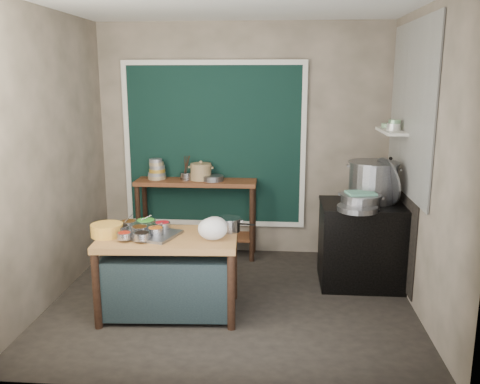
# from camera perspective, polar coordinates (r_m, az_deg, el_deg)

# --- Properties ---
(floor) EXTENTS (3.50, 3.00, 0.02)m
(floor) POSITION_cam_1_polar(r_m,az_deg,el_deg) (5.15, -0.94, -12.17)
(floor) COLOR #29241F
(floor) RESTS_ON ground
(back_wall) EXTENTS (3.50, 0.02, 2.80)m
(back_wall) POSITION_cam_1_polar(r_m,az_deg,el_deg) (6.22, 0.34, 5.75)
(back_wall) COLOR gray
(back_wall) RESTS_ON floor
(left_wall) EXTENTS (0.02, 3.00, 2.80)m
(left_wall) POSITION_cam_1_polar(r_m,az_deg,el_deg) (5.20, -20.73, 3.54)
(left_wall) COLOR gray
(left_wall) RESTS_ON floor
(right_wall) EXTENTS (0.02, 3.00, 2.80)m
(right_wall) POSITION_cam_1_polar(r_m,az_deg,el_deg) (4.89, 20.05, 3.05)
(right_wall) COLOR gray
(right_wall) RESTS_ON floor
(ceiling) EXTENTS (3.50, 3.00, 0.02)m
(ceiling) POSITION_cam_1_polar(r_m,az_deg,el_deg) (4.71, -1.07, 20.70)
(ceiling) COLOR gray
(ceiling) RESTS_ON back_wall
(curtain_panel) EXTENTS (2.10, 0.02, 1.90)m
(curtain_panel) POSITION_cam_1_polar(r_m,az_deg,el_deg) (6.22, -2.91, 5.27)
(curtain_panel) COLOR black
(curtain_panel) RESTS_ON back_wall
(curtain_frame) EXTENTS (2.22, 0.03, 2.02)m
(curtain_frame) POSITION_cam_1_polar(r_m,az_deg,el_deg) (6.21, -2.93, 5.26)
(curtain_frame) COLOR beige
(curtain_frame) RESTS_ON back_wall
(tile_panel) EXTENTS (0.02, 1.70, 1.70)m
(tile_panel) POSITION_cam_1_polar(r_m,az_deg,el_deg) (5.36, 18.61, 8.80)
(tile_panel) COLOR #B2B2AA
(tile_panel) RESTS_ON right_wall
(soot_patch) EXTENTS (0.01, 1.30, 1.30)m
(soot_patch) POSITION_cam_1_polar(r_m,az_deg,el_deg) (5.64, 17.60, -2.84)
(soot_patch) COLOR black
(soot_patch) RESTS_ON right_wall
(wall_shelf) EXTENTS (0.22, 0.70, 0.03)m
(wall_shelf) POSITION_cam_1_polar(r_m,az_deg,el_deg) (5.65, 16.67, 6.55)
(wall_shelf) COLOR beige
(wall_shelf) RESTS_ON right_wall
(prep_table) EXTENTS (1.29, 0.79, 0.75)m
(prep_table) POSITION_cam_1_polar(r_m,az_deg,el_deg) (4.80, -7.93, -9.18)
(prep_table) COLOR #8F5D34
(prep_table) RESTS_ON floor
(back_counter) EXTENTS (1.45, 0.40, 0.95)m
(back_counter) POSITION_cam_1_polar(r_m,az_deg,el_deg) (6.24, -4.87, -2.94)
(back_counter) COLOR brown
(back_counter) RESTS_ON floor
(stove_block) EXTENTS (0.90, 0.68, 0.85)m
(stove_block) POSITION_cam_1_polar(r_m,az_deg,el_deg) (5.55, 13.69, -5.82)
(stove_block) COLOR black
(stove_block) RESTS_ON floor
(stove_top) EXTENTS (0.92, 0.69, 0.03)m
(stove_top) POSITION_cam_1_polar(r_m,az_deg,el_deg) (5.43, 13.94, -1.41)
(stove_top) COLOR black
(stove_top) RESTS_ON stove_block
(condiment_tray) EXTENTS (0.65, 0.55, 0.02)m
(condiment_tray) POSITION_cam_1_polar(r_m,az_deg,el_deg) (4.73, -10.46, -4.63)
(condiment_tray) COLOR gray
(condiment_tray) RESTS_ON prep_table
(condiment_bowls) EXTENTS (0.52, 0.52, 0.07)m
(condiment_bowls) POSITION_cam_1_polar(r_m,az_deg,el_deg) (4.75, -11.19, -4.03)
(condiment_bowls) COLOR gray
(condiment_bowls) RESTS_ON condiment_tray
(yellow_basin) EXTENTS (0.31, 0.31, 0.11)m
(yellow_basin) POSITION_cam_1_polar(r_m,az_deg,el_deg) (4.77, -14.71, -4.14)
(yellow_basin) COLOR gold
(yellow_basin) RESTS_ON prep_table
(saucepan) EXTENTS (0.26, 0.26, 0.13)m
(saucepan) POSITION_cam_1_polar(r_m,az_deg,el_deg) (4.76, -1.25, -3.66)
(saucepan) COLOR gray
(saucepan) RESTS_ON prep_table
(plastic_bag_a) EXTENTS (0.26, 0.23, 0.20)m
(plastic_bag_a) POSITION_cam_1_polar(r_m,az_deg,el_deg) (4.51, -3.09, -4.15)
(plastic_bag_a) COLOR white
(plastic_bag_a) RESTS_ON prep_table
(plastic_bag_b) EXTENTS (0.23, 0.20, 0.17)m
(plastic_bag_b) POSITION_cam_1_polar(r_m,az_deg,el_deg) (4.65, -2.86, -3.81)
(plastic_bag_b) COLOR white
(plastic_bag_b) RESTS_ON prep_table
(bowl_stack) EXTENTS (0.22, 0.22, 0.25)m
(bowl_stack) POSITION_cam_1_polar(r_m,az_deg,el_deg) (6.24, -9.33, 2.44)
(bowl_stack) COLOR tan
(bowl_stack) RESTS_ON back_counter
(utensil_cup) EXTENTS (0.19, 0.19, 0.09)m
(utensil_cup) POSITION_cam_1_polar(r_m,az_deg,el_deg) (6.16, -6.01, 1.79)
(utensil_cup) COLOR gray
(utensil_cup) RESTS_ON back_counter
(ceramic_crock) EXTENTS (0.30, 0.30, 0.18)m
(ceramic_crock) POSITION_cam_1_polar(r_m,az_deg,el_deg) (6.13, -4.40, 2.20)
(ceramic_crock) COLOR #8F714E
(ceramic_crock) RESTS_ON back_counter
(wide_bowl) EXTENTS (0.33, 0.33, 0.06)m
(wide_bowl) POSITION_cam_1_polar(r_m,az_deg,el_deg) (6.07, -3.04, 1.56)
(wide_bowl) COLOR gray
(wide_bowl) RESTS_ON back_counter
(stock_pot) EXTENTS (0.69, 0.69, 0.42)m
(stock_pot) POSITION_cam_1_polar(r_m,az_deg,el_deg) (5.51, 14.70, 1.15)
(stock_pot) COLOR gray
(stock_pot) RESTS_ON stove_top
(pot_lid) EXTENTS (0.26, 0.51, 0.49)m
(pot_lid) POSITION_cam_1_polar(r_m,az_deg,el_deg) (5.44, 16.21, 1.23)
(pot_lid) COLOR gray
(pot_lid) RESTS_ON stove_top
(steamer) EXTENTS (0.54, 0.54, 0.14)m
(steamer) POSITION_cam_1_polar(r_m,az_deg,el_deg) (5.24, 13.38, -0.95)
(steamer) COLOR gray
(steamer) RESTS_ON stove_top
(green_cloth) EXTENTS (0.31, 0.26, 0.02)m
(green_cloth) POSITION_cam_1_polar(r_m,az_deg,el_deg) (5.22, 13.42, -0.11)
(green_cloth) COLOR #5C9782
(green_cloth) RESTS_ON steamer
(shallow_pan) EXTENTS (0.52, 0.52, 0.05)m
(shallow_pan) POSITION_cam_1_polar(r_m,az_deg,el_deg) (5.10, 13.03, -1.80)
(shallow_pan) COLOR gray
(shallow_pan) RESTS_ON stove_top
(shelf_bowl_stack) EXTENTS (0.14, 0.14, 0.11)m
(shelf_bowl_stack) POSITION_cam_1_polar(r_m,az_deg,el_deg) (5.55, 16.91, 7.15)
(shelf_bowl_stack) COLOR silver
(shelf_bowl_stack) RESTS_ON wall_shelf
(shelf_bowl_green) EXTENTS (0.18, 0.18, 0.05)m
(shelf_bowl_green) POSITION_cam_1_polar(r_m,az_deg,el_deg) (5.87, 16.24, 7.17)
(shelf_bowl_green) COLOR gray
(shelf_bowl_green) RESTS_ON wall_shelf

